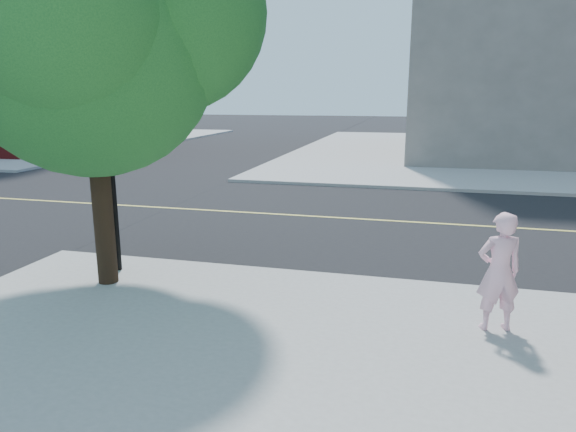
# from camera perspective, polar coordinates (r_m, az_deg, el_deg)

# --- Properties ---
(ground) EXTENTS (140.00, 140.00, 0.00)m
(ground) POSITION_cam_1_polar(r_m,az_deg,el_deg) (10.46, -19.15, -4.61)
(ground) COLOR black
(ground) RESTS_ON ground
(road_ew) EXTENTS (140.00, 9.00, 0.01)m
(road_ew) POSITION_cam_1_polar(r_m,az_deg,el_deg) (14.28, -9.30, 0.64)
(road_ew) COLOR black
(road_ew) RESTS_ON ground
(man_on_phone) EXTENTS (0.65, 0.51, 1.55)m
(man_on_phone) POSITION_cam_1_polar(r_m,az_deg,el_deg) (7.08, 22.18, -5.70)
(man_on_phone) COLOR #FDBED6
(man_on_phone) RESTS_ON sidewalk_se
(street_tree) EXTENTS (4.75, 4.31, 6.30)m
(street_tree) POSITION_cam_1_polar(r_m,az_deg,el_deg) (8.46, -20.61, 19.99)
(street_tree) COLOR black
(street_tree) RESTS_ON sidewalk_se
(signal_pole) EXTENTS (3.46, 0.39, 3.90)m
(signal_pole) POSITION_cam_1_polar(r_m,az_deg,el_deg) (10.18, -28.72, 12.93)
(signal_pole) COLOR black
(signal_pole) RESTS_ON sidewalk_se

